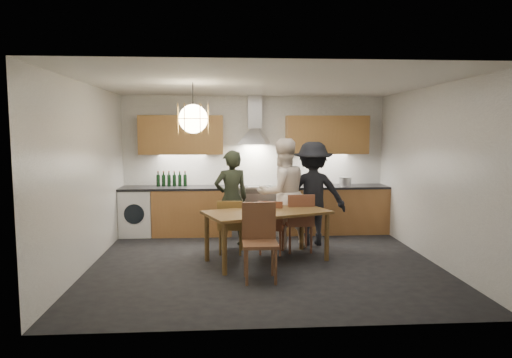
{
  "coord_description": "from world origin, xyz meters",
  "views": [
    {
      "loc": [
        -0.56,
        -6.53,
        1.93
      ],
      "look_at": [
        -0.09,
        0.4,
        1.2
      ],
      "focal_mm": 32.0,
      "sensor_mm": 36.0,
      "label": 1
    }
  ],
  "objects": [
    {
      "name": "wine_bottles",
      "position": [
        -1.57,
        2.05,
        1.04
      ],
      "size": [
        0.57,
        0.07,
        0.28
      ],
      "color": "black",
      "rests_on": "counter_run"
    },
    {
      "name": "chair_back_left",
      "position": [
        -0.48,
        0.51,
        0.49
      ],
      "size": [
        0.43,
        0.43,
        0.86
      ],
      "rotation": [
        0.0,
        0.0,
        3.03
      ],
      "color": "brown",
      "rests_on": "ground"
    },
    {
      "name": "counter_run",
      "position": [
        0.02,
        1.95,
        0.45
      ],
      "size": [
        5.0,
        0.62,
        0.9
      ],
      "color": "#BB8047",
      "rests_on": "ground"
    },
    {
      "name": "chair_back_mid",
      "position": [
        0.15,
        0.46,
        0.49
      ],
      "size": [
        0.47,
        0.47,
        0.86
      ],
      "rotation": [
        0.0,
        0.0,
        2.88
      ],
      "color": "brown",
      "rests_on": "ground"
    },
    {
      "name": "stock_pot",
      "position": [
        1.7,
        1.91,
        0.98
      ],
      "size": [
        0.24,
        0.24,
        0.16
      ],
      "primitive_type": "cylinder",
      "rotation": [
        0.0,
        0.0,
        0.08
      ],
      "color": "#ABABAF",
      "rests_on": "counter_run"
    },
    {
      "name": "person_left",
      "position": [
        -0.46,
        1.01,
        0.81
      ],
      "size": [
        0.68,
        0.55,
        1.62
      ],
      "primitive_type": "imported",
      "rotation": [
        0.0,
        0.0,
        3.46
      ],
      "color": "black",
      "rests_on": "ground"
    },
    {
      "name": "mixing_bowl",
      "position": [
        1.0,
        1.87,
        0.93
      ],
      "size": [
        0.3,
        0.3,
        0.07
      ],
      "primitive_type": "imported",
      "rotation": [
        0.0,
        0.0,
        0.13
      ],
      "color": "#B7B7BA",
      "rests_on": "counter_run"
    },
    {
      "name": "range_stove",
      "position": [
        0.0,
        1.94,
        0.44
      ],
      "size": [
        0.9,
        0.6,
        0.92
      ],
      "color": "silver",
      "rests_on": "ground"
    },
    {
      "name": "room_shell",
      "position": [
        0.0,
        0.0,
        1.71
      ],
      "size": [
        5.02,
        4.52,
        2.61
      ],
      "color": "white",
      "rests_on": "ground"
    },
    {
      "name": "chair_front",
      "position": [
        -0.12,
        -0.71,
        0.57
      ],
      "size": [
        0.45,
        0.45,
        1.0
      ],
      "rotation": [
        0.0,
        0.0,
        0.01
      ],
      "color": "brown",
      "rests_on": "ground"
    },
    {
      "name": "pendant_lamp",
      "position": [
        -1.0,
        -0.1,
        2.1
      ],
      "size": [
        0.43,
        0.43,
        0.7
      ],
      "color": "black",
      "rests_on": "ground"
    },
    {
      "name": "ground",
      "position": [
        0.0,
        0.0,
        0.0
      ],
      "size": [
        5.0,
        5.0,
        0.0
      ],
      "primitive_type": "plane",
      "color": "black",
      "rests_on": "ground"
    },
    {
      "name": "person_right",
      "position": [
        0.92,
        1.06,
        0.88
      ],
      "size": [
        1.18,
        0.73,
        1.75
      ],
      "primitive_type": "imported",
      "rotation": [
        0.0,
        0.0,
        3.07
      ],
      "color": "black",
      "rests_on": "ground"
    },
    {
      "name": "person_mid",
      "position": [
        0.38,
        0.88,
        0.91
      ],
      "size": [
        1.06,
        0.94,
        1.81
      ],
      "primitive_type": "imported",
      "rotation": [
        0.0,
        0.0,
        3.49
      ],
      "color": "white",
      "rests_on": "ground"
    },
    {
      "name": "dining_table",
      "position": [
        0.05,
        0.1,
        0.67
      ],
      "size": [
        1.99,
        1.48,
        0.75
      ],
      "rotation": [
        0.0,
        0.0,
        0.37
      ],
      "color": "brown",
      "rests_on": "ground"
    },
    {
      "name": "chair_back_right",
      "position": [
        0.61,
        0.54,
        0.54
      ],
      "size": [
        0.45,
        0.45,
        0.94
      ],
      "rotation": [
        0.0,
        0.0,
        3.21
      ],
      "color": "brown",
      "rests_on": "ground"
    },
    {
      "name": "wall_fixtures",
      "position": [
        0.0,
        2.07,
        1.87
      ],
      "size": [
        4.3,
        0.54,
        1.1
      ],
      "color": "#BC8748",
      "rests_on": "ground"
    }
  ]
}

